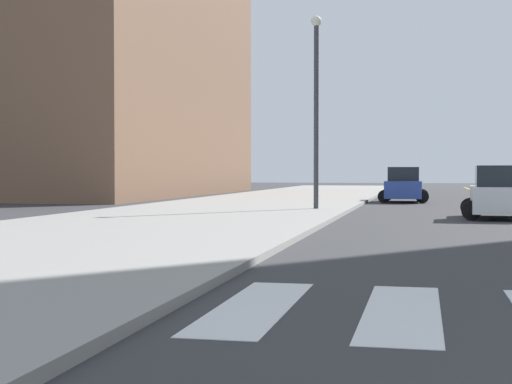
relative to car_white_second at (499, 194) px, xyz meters
The scene contains 6 objects.
sidewalk_kerb_west 11.17m from the car_white_second, 161.67° to the right, with size 10.00×120.00×0.15m, color gray.
lane_divider_paint 16.60m from the car_white_second, 84.39° to the left, with size 0.16×80.00×0.01m, color yellow.
low_rise_brick_west 37.37m from the car_white_second, 137.02° to the left, with size 16.00×32.00×25.31m, color brown.
car_white_second is the anchor object (origin of this frame).
car_blue_third 14.84m from the car_white_second, 104.39° to the left, with size 2.69×4.30×1.92m.
street_lamp 8.56m from the car_white_second, 156.38° to the left, with size 0.44×0.44×7.94m.
Camera 1 is at (-4.26, -5.47, 1.68)m, focal length 54.80 mm.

